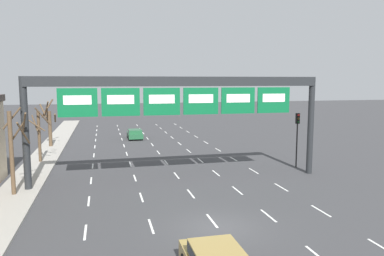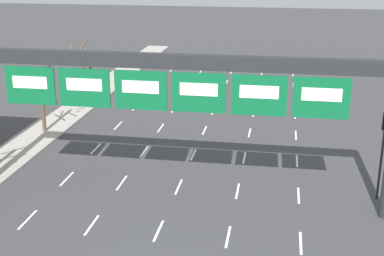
{
  "view_description": "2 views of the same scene",
  "coord_description": "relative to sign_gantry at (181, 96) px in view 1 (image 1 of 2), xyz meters",
  "views": [
    {
      "loc": [
        -5.56,
        -17.64,
        7.52
      ],
      "look_at": [
        1.14,
        10.42,
        3.87
      ],
      "focal_mm": 35.0,
      "sensor_mm": 36.0,
      "label": 1
    },
    {
      "loc": [
        5.3,
        -15.78,
        12.61
      ],
      "look_at": [
        0.43,
        12.93,
        2.86
      ],
      "focal_mm": 50.0,
      "sensor_mm": 36.0,
      "label": 2
    }
  ],
  "objects": [
    {
      "name": "sign_gantry",
      "position": [
        0.0,
        0.0,
        0.0
      ],
      "size": [
        21.88,
        0.7,
        7.82
      ],
      "color": "#232628",
      "rests_on": "ground_plane"
    },
    {
      "name": "tree_bare_third",
      "position": [
        -11.2,
        9.22,
        -3.39
      ],
      "size": [
        1.97,
        2.14,
        5.55
      ],
      "color": "brown",
      "rests_on": "sidewalk_left"
    },
    {
      "name": "traffic_light_near_gantry",
      "position": [
        10.7,
        2.13,
        -3.0
      ],
      "size": [
        0.3,
        0.35,
        4.76
      ],
      "color": "black",
      "rests_on": "ground_plane"
    },
    {
      "name": "ground_plane",
      "position": [
        -0.0,
        -9.19,
        -6.39
      ],
      "size": [
        220.0,
        220.0,
        0.0
      ],
      "primitive_type": "plane",
      "color": "#3D3D3F"
    },
    {
      "name": "tree_bare_second",
      "position": [
        -11.49,
        17.71,
        -3.81
      ],
      "size": [
        1.82,
        2.03,
        5.32
      ],
      "color": "brown",
      "rests_on": "sidewalk_left"
    },
    {
      "name": "tree_bare_closest",
      "position": [
        -11.27,
        -0.97,
        -3.13
      ],
      "size": [
        1.74,
        2.17,
        5.67
      ],
      "color": "brown",
      "rests_on": "sidewalk_left"
    },
    {
      "name": "car_green",
      "position": [
        -1.61,
        21.88,
        -5.72
      ],
      "size": [
        1.87,
        4.09,
        1.23
      ],
      "color": "#235B38",
      "rests_on": "ground_plane"
    },
    {
      "name": "lane_dashes",
      "position": [
        0.0,
        4.31,
        -6.38
      ],
      "size": [
        13.32,
        67.0,
        0.01
      ],
      "color": "white",
      "rests_on": "ground_plane"
    }
  ]
}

